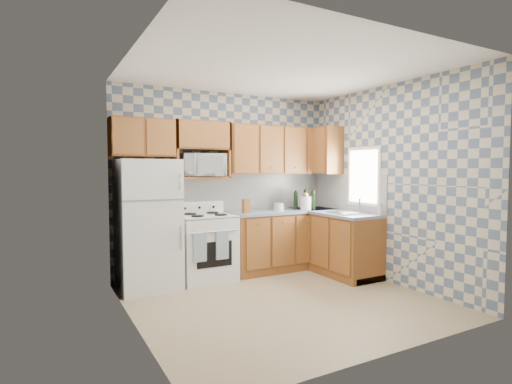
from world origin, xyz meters
The scene contains 31 objects.
floor centered at (0.00, 0.00, 0.00)m, with size 3.40×3.40×0.00m, color #8D7856.
back_wall centered at (0.00, 1.60, 1.35)m, with size 3.40×0.02×2.70m, color slate.
right_wall centered at (1.70, 0.00, 1.35)m, with size 0.02×3.20×2.70m, color slate.
backsplash_back centered at (0.40, 1.59, 1.20)m, with size 2.60×0.01×0.56m, color white.
backsplash_right centered at (1.69, 0.80, 1.20)m, with size 0.01×1.60×0.56m, color white.
refrigerator centered at (-1.27, 1.25, 0.84)m, with size 0.75×0.70×1.68m, color white.
stove_body centered at (-0.47, 1.28, 0.45)m, with size 0.76×0.65×0.90m, color white.
cooktop centered at (-0.47, 1.28, 0.91)m, with size 0.76×0.65×0.03m, color silver.
backguard centered at (-0.47, 1.55, 1.00)m, with size 0.76×0.08×0.17m, color white.
dish_towel_left centered at (-0.68, 0.93, 0.54)m, with size 0.18×0.03×0.38m, color navy.
dish_towel_right centered at (-0.37, 0.93, 0.54)m, with size 0.18×0.03×0.38m, color navy.
base_cabinets_back centered at (0.82, 1.30, 0.44)m, with size 1.75×0.60×0.88m, color brown.
base_cabinets_right centered at (1.40, 0.80, 0.44)m, with size 0.60×1.60×0.88m, color brown.
countertop_back centered at (0.82, 1.30, 0.90)m, with size 1.77×0.63×0.04m, color slate.
countertop_right centered at (1.40, 0.80, 0.90)m, with size 0.63×1.60×0.04m, color slate.
upper_cabinets_back centered at (0.82, 1.44, 1.85)m, with size 1.75×0.33×0.74m, color brown.
upper_cabinets_fridge centered at (-1.29, 1.44, 1.97)m, with size 0.82×0.33×0.50m, color brown.
upper_cabinets_right centered at (1.53, 1.25, 1.85)m, with size 0.33×0.70×0.74m, color brown.
microwave_shelf centered at (-0.47, 1.44, 1.44)m, with size 0.80×0.33×0.03m, color brown.
microwave centered at (-0.44, 1.42, 1.61)m, with size 0.59×0.40×0.33m, color white.
sink centered at (1.40, 0.45, 0.93)m, with size 0.48×0.40×0.03m, color #B7B7BC.
window centered at (1.69, 0.45, 1.45)m, with size 0.02×0.66×0.86m, color white.
bottle_0 centered at (1.18, 1.19, 1.08)m, with size 0.07×0.07×0.31m, color black.
bottle_1 centered at (1.28, 1.13, 1.07)m, with size 0.07×0.07×0.29m, color black.
bottle_2 centered at (1.33, 1.23, 1.06)m, with size 0.07×0.07×0.27m, color #5A3B12.
bottle_3 centered at (1.11, 1.11, 1.04)m, with size 0.07×0.07×0.25m, color #5A3B12.
bottle_4 centered at (1.03, 1.25, 1.06)m, with size 0.07×0.07×0.28m, color black.
knife_block centered at (0.11, 1.16, 1.02)m, with size 0.09×0.09×0.20m, color brown.
electric_kettle centered at (1.13, 1.11, 1.03)m, with size 0.17×0.17×0.21m, color white.
food_containers centered at (0.74, 1.29, 0.98)m, with size 0.17×0.17×0.11m, color beige, non-canonical shape.
soap_bottle centered at (1.62, 0.05, 1.01)m, with size 0.06×0.06×0.17m, color beige.
Camera 1 is at (-2.51, -3.93, 1.56)m, focal length 28.00 mm.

